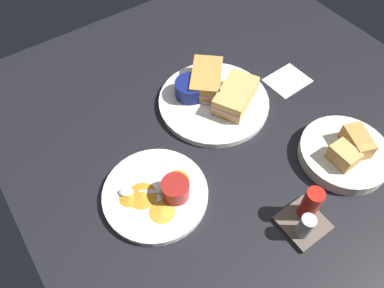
% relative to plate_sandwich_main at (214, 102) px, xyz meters
% --- Properties ---
extents(ground_plane, '(1.10, 1.10, 0.03)m').
position_rel_plate_sandwich_main_xyz_m(ground_plane, '(-0.01, 0.06, -0.02)').
color(ground_plane, black).
extents(plate_sandwich_main, '(0.28, 0.28, 0.02)m').
position_rel_plate_sandwich_main_xyz_m(plate_sandwich_main, '(0.00, 0.00, 0.00)').
color(plate_sandwich_main, white).
rests_on(plate_sandwich_main, ground_plane).
extents(sandwich_half_near, '(0.15, 0.13, 0.05)m').
position_rel_plate_sandwich_main_xyz_m(sandwich_half_near, '(-0.04, 0.04, 0.03)').
color(sandwich_half_near, tan).
rests_on(sandwich_half_near, plate_sandwich_main).
extents(sandwich_half_far, '(0.14, 0.15, 0.05)m').
position_rel_plate_sandwich_main_xyz_m(sandwich_half_far, '(-0.01, -0.05, 0.03)').
color(sandwich_half_far, '#C68C42').
rests_on(sandwich_half_far, plate_sandwich_main).
extents(ramekin_dark_sauce, '(0.08, 0.08, 0.04)m').
position_rel_plate_sandwich_main_xyz_m(ramekin_dark_sauce, '(0.04, -0.05, 0.03)').
color(ramekin_dark_sauce, navy).
rests_on(ramekin_dark_sauce, plate_sandwich_main).
extents(spoon_by_dark_ramekin, '(0.05, 0.10, 0.01)m').
position_rel_plate_sandwich_main_xyz_m(spoon_by_dark_ramekin, '(0.02, 0.01, 0.01)').
color(spoon_by_dark_ramekin, silver).
rests_on(spoon_by_dark_ramekin, plate_sandwich_main).
extents(plate_chips_companion, '(0.23, 0.23, 0.02)m').
position_rel_plate_sandwich_main_xyz_m(plate_chips_companion, '(0.26, 0.14, 0.00)').
color(plate_chips_companion, white).
rests_on(plate_chips_companion, ground_plane).
extents(ramekin_light_gravy, '(0.06, 0.06, 0.04)m').
position_rel_plate_sandwich_main_xyz_m(ramekin_light_gravy, '(0.23, 0.17, 0.03)').
color(ramekin_light_gravy, maroon).
rests_on(ramekin_light_gravy, plate_chips_companion).
extents(spoon_by_gravy_ramekin, '(0.09, 0.07, 0.01)m').
position_rel_plate_sandwich_main_xyz_m(spoon_by_gravy_ramekin, '(0.31, 0.11, 0.01)').
color(spoon_by_gravy_ramekin, silver).
rests_on(spoon_by_gravy_ramekin, plate_chips_companion).
extents(plantain_chip_scatter, '(0.16, 0.13, 0.01)m').
position_rel_plate_sandwich_main_xyz_m(plantain_chip_scatter, '(0.26, 0.15, 0.01)').
color(plantain_chip_scatter, orange).
rests_on(plantain_chip_scatter, plate_chips_companion).
extents(bread_basket_rear, '(0.21, 0.21, 0.07)m').
position_rel_plate_sandwich_main_xyz_m(bread_basket_rear, '(-0.15, 0.31, 0.01)').
color(bread_basket_rear, silver).
rests_on(bread_basket_rear, ground_plane).
extents(condiment_caddy, '(0.09, 0.09, 0.10)m').
position_rel_plate_sandwich_main_xyz_m(condiment_caddy, '(0.05, 0.37, 0.03)').
color(condiment_caddy, brown).
rests_on(condiment_caddy, ground_plane).
extents(paper_napkin_folded, '(0.11, 0.09, 0.00)m').
position_rel_plate_sandwich_main_xyz_m(paper_napkin_folded, '(-0.22, 0.05, -0.01)').
color(paper_napkin_folded, white).
rests_on(paper_napkin_folded, ground_plane).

